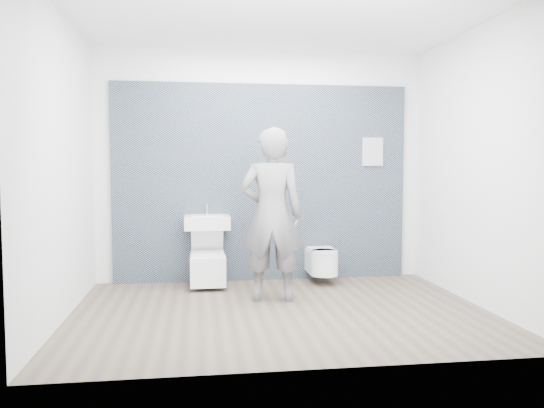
{
  "coord_description": "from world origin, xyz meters",
  "views": [
    {
      "loc": [
        -0.78,
        -4.99,
        1.39
      ],
      "look_at": [
        0.0,
        0.6,
        1.0
      ],
      "focal_mm": 35.0,
      "sensor_mm": 36.0,
      "label": 1
    }
  ],
  "objects": [
    {
      "name": "washbasin",
      "position": [
        -0.68,
        1.24,
        0.75
      ],
      "size": [
        0.53,
        0.39,
        0.4
      ],
      "color": "white",
      "rests_on": "ground"
    },
    {
      "name": "ground",
      "position": [
        0.0,
        0.0,
        0.0
      ],
      "size": [
        4.0,
        4.0,
        0.0
      ],
      "primitive_type": "plane",
      "color": "brown",
      "rests_on": "ground"
    },
    {
      "name": "info_placard",
      "position": [
        1.39,
        1.43,
        0.0
      ],
      "size": [
        0.26,
        0.03,
        0.35
      ],
      "primitive_type": "cube",
      "color": "silver",
      "rests_on": "ground"
    },
    {
      "name": "toilet_square",
      "position": [
        -0.68,
        1.15,
        0.24
      ],
      "size": [
        0.4,
        0.58,
        0.73
      ],
      "color": "white",
      "rests_on": "ground"
    },
    {
      "name": "tile_wall",
      "position": [
        0.0,
        1.47,
        0.0
      ],
      "size": [
        3.6,
        0.06,
        2.4
      ],
      "primitive_type": "cube",
      "color": "black",
      "rests_on": "ground"
    },
    {
      "name": "toilet_rounded",
      "position": [
        0.69,
        1.16,
        0.26
      ],
      "size": [
        0.32,
        0.55,
        0.3
      ],
      "color": "white",
      "rests_on": "ground"
    },
    {
      "name": "room_shell",
      "position": [
        0.0,
        0.0,
        1.74
      ],
      "size": [
        4.0,
        4.0,
        4.0
      ],
      "color": "silver",
      "rests_on": "ground"
    },
    {
      "name": "visitor",
      "position": [
        -0.03,
        0.44,
        0.9
      ],
      "size": [
        0.71,
        0.52,
        1.8
      ],
      "primitive_type": "imported",
      "rotation": [
        0.0,
        0.0,
        2.99
      ],
      "color": "slate",
      "rests_on": "ground"
    }
  ]
}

